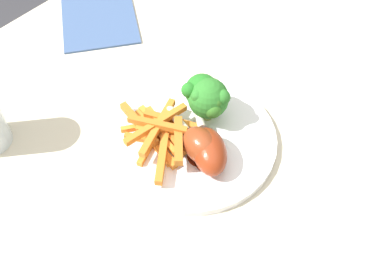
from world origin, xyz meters
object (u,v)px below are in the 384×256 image
(dinner_plate, at_px, (192,139))
(chicken_drumstick_far, at_px, (209,148))
(dining_table, at_px, (171,190))
(broccoli_floret_back, at_px, (208,99))
(chicken_drumstick_near, at_px, (199,143))
(broccoli_floret_front, at_px, (210,100))
(carrot_fries_pile, at_px, (158,132))
(broccoli_floret_middle, at_px, (201,91))

(dinner_plate, height_order, chicken_drumstick_far, chicken_drumstick_far)
(dining_table, xyz_separation_m, broccoli_floret_back, (-0.09, 0.00, 0.14))
(dinner_plate, distance_m, chicken_drumstick_near, 0.04)
(dinner_plate, height_order, chicken_drumstick_near, chicken_drumstick_near)
(broccoli_floret_front, bearing_deg, carrot_fries_pile, -22.78)
(dinner_plate, relative_size, carrot_fries_pile, 1.71)
(chicken_drumstick_near, height_order, chicken_drumstick_far, chicken_drumstick_near)
(dinner_plate, xyz_separation_m, carrot_fries_pile, (0.03, -0.04, 0.02))
(broccoli_floret_back, bearing_deg, chicken_drumstick_far, 38.48)
(carrot_fries_pile, distance_m, chicken_drumstick_near, 0.07)
(dining_table, relative_size, broccoli_floret_front, 19.59)
(broccoli_floret_middle, relative_size, carrot_fries_pile, 0.47)
(carrot_fries_pile, distance_m, chicken_drumstick_far, 0.08)
(broccoli_floret_front, bearing_deg, broccoli_floret_back, -79.01)
(carrot_fries_pile, relative_size, chicken_drumstick_near, 1.20)
(broccoli_floret_middle, distance_m, broccoli_floret_back, 0.02)
(dinner_plate, bearing_deg, chicken_drumstick_far, 70.00)
(chicken_drumstick_near, relative_size, chicken_drumstick_far, 1.02)
(broccoli_floret_front, bearing_deg, dining_table, -1.63)
(broccoli_floret_front, relative_size, chicken_drumstick_near, 0.53)
(broccoli_floret_front, relative_size, chicken_drumstick_far, 0.54)
(dinner_plate, relative_size, broccoli_floret_middle, 3.66)
(broccoli_floret_middle, height_order, carrot_fries_pile, broccoli_floret_middle)
(dining_table, height_order, broccoli_floret_middle, broccoli_floret_middle)
(chicken_drumstick_near, distance_m, chicken_drumstick_far, 0.02)
(broccoli_floret_back, distance_m, carrot_fries_pile, 0.09)
(broccoli_floret_middle, xyz_separation_m, chicken_drumstick_near, (0.07, 0.05, -0.02))
(dining_table, height_order, chicken_drumstick_far, chicken_drumstick_far)
(broccoli_floret_front, height_order, chicken_drumstick_near, broccoli_floret_front)
(dining_table, bearing_deg, carrot_fries_pile, -114.10)
(dinner_plate, bearing_deg, carrot_fries_pile, -46.43)
(broccoli_floret_back, height_order, chicken_drumstick_far, broccoli_floret_back)
(broccoli_floret_front, xyz_separation_m, chicken_drumstick_near, (0.06, 0.03, -0.02))
(broccoli_floret_front, xyz_separation_m, chicken_drumstick_far, (0.06, 0.05, -0.02))
(dining_table, xyz_separation_m, chicken_drumstick_near, (-0.03, 0.03, 0.12))
(dining_table, xyz_separation_m, chicken_drumstick_far, (-0.03, 0.05, 0.12))
(carrot_fries_pile, bearing_deg, broccoli_floret_middle, 170.29)
(broccoli_floret_back, height_order, chicken_drumstick_near, broccoli_floret_back)
(dining_table, height_order, chicken_drumstick_near, chicken_drumstick_near)
(broccoli_floret_front, relative_size, broccoli_floret_middle, 0.94)
(dining_table, height_order, carrot_fries_pile, carrot_fries_pile)
(broccoli_floret_back, bearing_deg, dinner_plate, 6.49)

